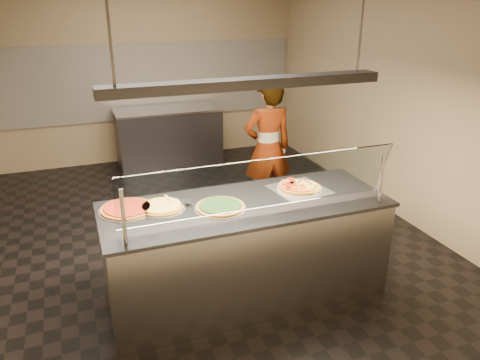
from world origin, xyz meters
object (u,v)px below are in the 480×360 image
object	(u,v)px
pizza_spinach	(220,206)
serving_counter	(246,250)
perforated_tray	(299,189)
prep_table	(169,137)
heat_lamp_housing	(247,83)
half_pizza_pepperoni	(290,187)
pizza_cheese	(162,206)
half_pizza_sausage	(309,185)
pizza_spatula	(174,200)
sneeze_guard	(262,185)
pizza_tomato	(127,208)
worker	(268,148)

from	to	relation	value
pizza_spinach	serving_counter	bearing A→B (deg)	6.40
perforated_tray	prep_table	xyz separation A→B (m)	(-0.44, 3.69, -0.47)
serving_counter	heat_lamp_housing	bearing A→B (deg)	93.58
half_pizza_pepperoni	pizza_cheese	bearing A→B (deg)	178.30
pizza_cheese	heat_lamp_housing	distance (m)	1.24
half_pizza_sausage	pizza_spatula	size ratio (longest dim) A/B	1.77
serving_counter	sneeze_guard	xyz separation A→B (m)	(0.00, -0.34, 0.76)
half_pizza_pepperoni	pizza_spatula	world-z (taller)	half_pizza_pepperoni
prep_table	half_pizza_pepperoni	bearing A→B (deg)	-84.70
half_pizza_sausage	serving_counter	bearing A→B (deg)	-170.41
sneeze_guard	prep_table	size ratio (longest dim) A/B	1.35
pizza_spinach	heat_lamp_housing	distance (m)	1.03
pizza_cheese	prep_table	bearing A→B (deg)	77.16
serving_counter	half_pizza_sausage	world-z (taller)	half_pizza_sausage
pizza_tomato	pizza_spatula	distance (m)	0.40
half_pizza_sausage	pizza_cheese	size ratio (longest dim) A/B	1.01
half_pizza_pepperoni	worker	xyz separation A→B (m)	(0.42, 1.48, -0.12)
worker	prep_table	bearing A→B (deg)	-70.21
prep_table	worker	world-z (taller)	worker
pizza_spatula	prep_table	size ratio (longest dim) A/B	0.14
sneeze_guard	worker	xyz separation A→B (m)	(0.90, 1.94, -0.38)
perforated_tray	worker	distance (m)	1.52
perforated_tray	heat_lamp_housing	xyz separation A→B (m)	(-0.57, -0.11, 1.01)
perforated_tray	prep_table	world-z (taller)	perforated_tray
prep_table	pizza_spinach	bearing A→B (deg)	-95.59
worker	pizza_tomato	bearing A→B (deg)	37.11
half_pizza_sausage	heat_lamp_housing	size ratio (longest dim) A/B	0.18
pizza_cheese	serving_counter	bearing A→B (deg)	-11.93
pizza_spinach	worker	size ratio (longest dim) A/B	0.26
serving_counter	prep_table	bearing A→B (deg)	88.01
sneeze_guard	half_pizza_sausage	bearing A→B (deg)	34.51
heat_lamp_housing	sneeze_guard	bearing A→B (deg)	-90.00
serving_counter	half_pizza_pepperoni	distance (m)	0.70
serving_counter	sneeze_guard	distance (m)	0.83
prep_table	heat_lamp_housing	distance (m)	4.09
serving_counter	perforated_tray	size ratio (longest dim) A/B	4.67
pizza_spatula	heat_lamp_housing	distance (m)	1.17
sneeze_guard	heat_lamp_housing	size ratio (longest dim) A/B	0.97
pizza_spinach	pizza_tomato	world-z (taller)	pizza_spinach
pizza_tomato	worker	xyz separation A→B (m)	(1.88, 1.39, -0.10)
sneeze_guard	pizza_spatula	world-z (taller)	sneeze_guard
half_pizza_sausage	prep_table	distance (m)	3.76
half_pizza_pepperoni	worker	world-z (taller)	worker
half_pizza_sausage	pizza_tomato	bearing A→B (deg)	176.57
pizza_cheese	heat_lamp_housing	world-z (taller)	heat_lamp_housing
pizza_cheese	heat_lamp_housing	bearing A→B (deg)	-11.93
pizza_spinach	heat_lamp_housing	bearing A→B (deg)	6.40
pizza_tomato	pizza_spatula	bearing A→B (deg)	1.01
half_pizza_sausage	prep_table	bearing A→B (deg)	98.17
half_pizza_pepperoni	pizza_cheese	size ratio (longest dim) A/B	1.01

